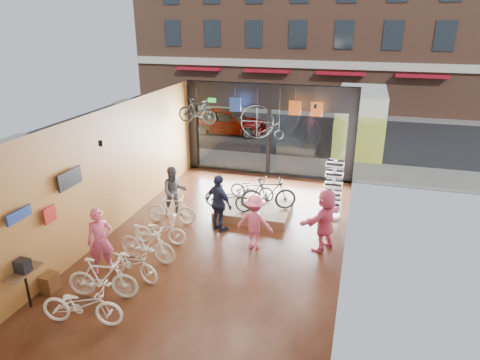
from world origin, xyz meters
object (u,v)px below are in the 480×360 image
at_px(floor_bike_4, 160,231).
at_px(hung_bike, 197,111).
at_px(box_truck, 360,121).
at_px(customer_5, 325,220).
at_px(floor_bike_2, 132,263).
at_px(display_bike_mid, 269,194).
at_px(customer_1, 174,192).
at_px(display_platform, 254,211).
at_px(sunglasses_rack, 333,189).
at_px(floor_bike_5, 171,210).
at_px(floor_bike_0, 82,305).
at_px(display_bike_right, 252,188).
at_px(customer_3, 255,222).
at_px(display_bike_left, 228,197).
at_px(penny_farthing, 264,123).
at_px(street_car, 227,121).
at_px(floor_bike_3, 147,244).
at_px(customer_2, 219,203).
at_px(floor_bike_1, 103,278).
at_px(customer_0, 100,241).

relative_size(floor_bike_4, hung_bike, 1.00).
bearing_deg(box_truck, customer_5, -93.52).
bearing_deg(floor_bike_2, display_bike_mid, -15.73).
height_order(floor_bike_4, customer_1, customer_1).
bearing_deg(box_truck, display_platform, -108.99).
distance_m(display_platform, sunglasses_rack, 2.71).
relative_size(floor_bike_5, customer_5, 0.89).
height_order(floor_bike_0, display_bike_right, display_bike_right).
bearing_deg(customer_3, display_bike_left, -46.80).
distance_m(display_bike_right, penny_farthing, 2.86).
xyz_separation_m(street_car, display_platform, (4.15, -10.08, -0.60)).
xyz_separation_m(floor_bike_3, display_bike_right, (1.84, 4.20, 0.20)).
relative_size(display_bike_left, sunglasses_rack, 0.83).
height_order(display_platform, customer_3, customer_3).
relative_size(display_bike_right, sunglasses_rack, 0.80).
xyz_separation_m(floor_bike_3, floor_bike_4, (-0.11, 0.98, -0.10)).
bearing_deg(customer_2, display_bike_left, -57.71).
bearing_deg(floor_bike_4, penny_farthing, -25.49).
xyz_separation_m(floor_bike_5, customer_2, (1.64, -0.03, 0.43)).
distance_m(floor_bike_1, floor_bike_2, 0.96).
distance_m(floor_bike_5, display_bike_mid, 3.19).
bearing_deg(customer_0, display_bike_mid, 13.51).
relative_size(floor_bike_3, customer_3, 1.05).
bearing_deg(sunglasses_rack, customer_3, -145.57).
bearing_deg(display_bike_right, customer_0, 156.24).
bearing_deg(floor_bike_1, customer_5, -62.10).
height_order(floor_bike_1, customer_2, customer_2).
bearing_deg(customer_3, floor_bike_4, 15.57).
bearing_deg(floor_bike_1, floor_bike_3, -18.17).
distance_m(customer_0, customer_5, 6.09).
distance_m(floor_bike_2, hung_bike, 7.23).
bearing_deg(customer_1, floor_bike_5, -109.72).
xyz_separation_m(display_platform, penny_farthing, (-0.36, 2.81, 2.35)).
height_order(display_platform, customer_5, customer_5).
height_order(display_platform, hung_bike, hung_bike).
height_order(display_bike_right, customer_5, customer_5).
height_order(floor_bike_2, customer_5, customer_5).
bearing_deg(floor_bike_3, street_car, 14.14).
bearing_deg(display_platform, sunglasses_rack, 12.99).
xyz_separation_m(floor_bike_2, sunglasses_rack, (4.57, 5.03, 0.56)).
xyz_separation_m(customer_5, penny_farthing, (-2.83, 4.43, 1.58)).
bearing_deg(sunglasses_rack, floor_bike_3, -157.13).
xyz_separation_m(floor_bike_3, display_bike_left, (1.28, 3.19, 0.22)).
relative_size(customer_5, penny_farthing, 1.12).
distance_m(floor_bike_2, sunglasses_rack, 6.82).
height_order(floor_bike_2, display_platform, floor_bike_2).
bearing_deg(customer_5, customer_0, -31.72).
xyz_separation_m(floor_bike_0, hung_bike, (-0.66, 8.61, 2.45)).
distance_m(box_truck, customer_2, 11.18).
relative_size(display_bike_left, penny_farthing, 1.00).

